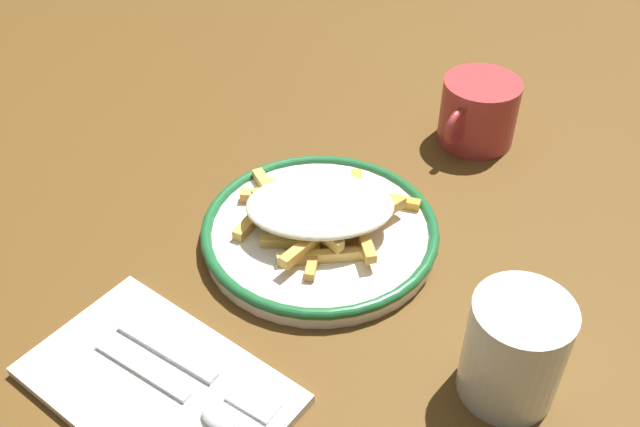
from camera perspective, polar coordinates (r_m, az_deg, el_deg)
The scene contains 8 objects.
ground_plane at distance 0.75m, azimuth 0.00°, elevation -2.13°, with size 2.60×2.60×0.00m, color #573916.
plate at distance 0.74m, azimuth 0.00°, elevation -1.45°, with size 0.25×0.25×0.02m.
fries_heap at distance 0.72m, azimuth -0.13°, elevation 0.10°, with size 0.19×0.21×0.04m.
napkin at distance 0.64m, azimuth -12.82°, elevation -13.29°, with size 0.14×0.23×0.01m, color white.
fork at distance 0.63m, azimuth -10.13°, elevation -11.96°, with size 0.04×0.18×0.01m.
spoon at distance 0.61m, azimuth -10.52°, elevation -14.37°, with size 0.04×0.15×0.01m.
water_glass at distance 0.61m, azimuth 15.32°, elevation -10.52°, with size 0.08×0.08×0.10m, color silver.
coffee_mug at distance 0.89m, azimuth 12.56°, elevation 7.97°, with size 0.12×0.09×0.08m.
Camera 1 is at (0.42, 0.36, 0.51)m, focal length 39.89 mm.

